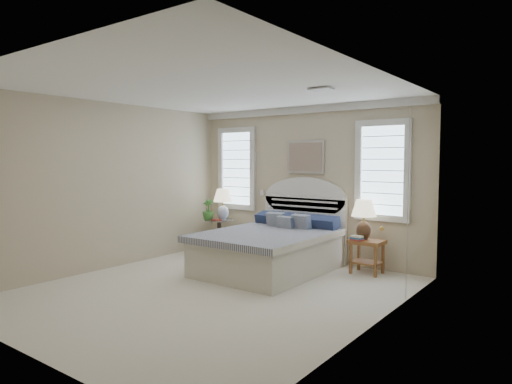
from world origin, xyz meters
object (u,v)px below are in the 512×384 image
object	(u,v)px
nightstand_right	(367,249)
floor_pot	(215,242)
lamp_right	(364,215)
bed	(273,246)
side_table_left	(219,232)
lamp_left	(223,201)

from	to	relation	value
nightstand_right	floor_pot	xyz separation A→B (m)	(-3.06, -0.10, -0.20)
lamp_right	nightstand_right	bearing A→B (deg)	-13.92
nightstand_right	lamp_right	bearing A→B (deg)	166.08
bed	nightstand_right	world-z (taller)	bed
side_table_left	floor_pot	size ratio (longest dim) A/B	1.54
side_table_left	floor_pot	xyz separation A→B (m)	(-0.11, -0.00, -0.20)
floor_pot	lamp_left	bearing A→B (deg)	18.36
side_table_left	lamp_right	xyz separation A→B (m)	(2.88, 0.12, 0.53)
nightstand_right	lamp_left	world-z (taller)	lamp_left
bed	lamp_right	size ratio (longest dim) A/B	3.62
nightstand_right	side_table_left	bearing A→B (deg)	-178.06
bed	nightstand_right	distance (m)	1.47
floor_pot	bed	bearing A→B (deg)	-18.53
bed	nightstand_right	bearing A→B (deg)	28.03
nightstand_right	lamp_right	distance (m)	0.53
lamp_left	nightstand_right	bearing A→B (deg)	1.01
lamp_left	side_table_left	bearing A→B (deg)	-137.45
side_table_left	nightstand_right	world-z (taller)	side_table_left
side_table_left	lamp_left	xyz separation A→B (m)	(0.05, 0.05, 0.61)
bed	floor_pot	world-z (taller)	bed
bed	floor_pot	size ratio (longest dim) A/B	5.54
side_table_left	nightstand_right	bearing A→B (deg)	1.94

